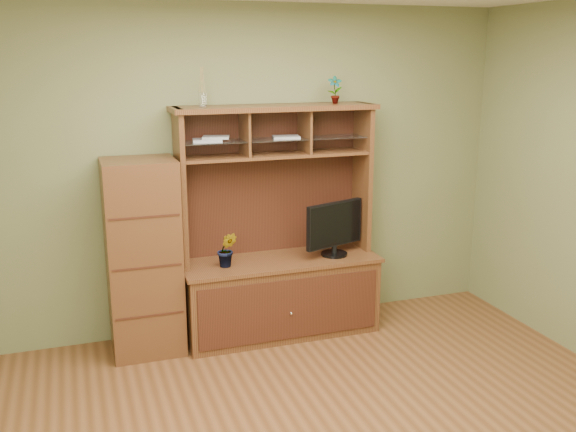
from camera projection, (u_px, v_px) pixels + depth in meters
name	position (u px, v px, depth m)	size (l,w,h in m)	color
room	(347.00, 231.00, 3.52)	(4.54, 4.04, 2.74)	#573319
media_hutch	(279.00, 272.00, 5.36)	(1.66, 0.61, 1.90)	#432013
monitor	(335.00, 228.00, 5.34)	(0.56, 0.23, 0.46)	black
orchid_plant	(227.00, 250.00, 5.07)	(0.16, 0.13, 0.28)	#33581E
top_plant	(335.00, 90.00, 5.23)	(0.12, 0.08, 0.22)	#326E26
reed_diffuser	(202.00, 91.00, 4.88)	(0.06, 0.06, 0.30)	silver
magazines	(236.00, 138.00, 5.05)	(0.89, 0.21, 0.04)	#B9BABF
side_cabinet	(143.00, 258.00, 4.95)	(0.55, 0.50, 1.53)	#432013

